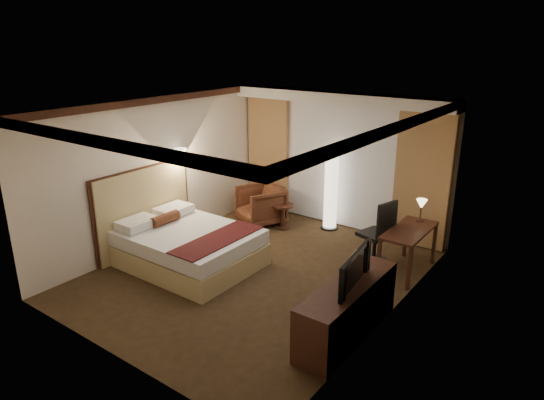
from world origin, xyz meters
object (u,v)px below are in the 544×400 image
Objects in this scene: television at (348,262)px; office_chair at (376,232)px; desk at (407,251)px; side_table at (282,216)px; dresser at (347,310)px; armchair at (261,203)px; floor_lamp at (331,189)px; bed at (190,247)px.

office_chair is at bearing 7.60° from television.
desk is at bearing -6.99° from television.
side_table is 3.81m from dresser.
armchair reaches higher than desk.
side_table is 0.41× the size of desk.
office_chair is at bearing -34.66° from floor_lamp.
office_chair reaches higher than television.
floor_lamp is 1.42× the size of office_chair.
bed is 1.30× the size of floor_lamp.
office_chair reaches higher than dresser.
television is at bearing -4.97° from bed.
armchair is 0.84× the size of television.
television reaches higher than dresser.
desk is 2.27m from television.
floor_lamp is 2.23m from desk.
armchair is at bearing 95.40° from bed.
armchair is 1.73× the size of side_table.
office_chair is (2.50, 1.85, 0.27)m from bed.
floor_lamp is 1.36× the size of desk.
floor_lamp is (1.09, 2.83, 0.51)m from bed.
floor_lamp is at bearing 50.06° from armchair.
dresser reaches higher than bed.
television is at bearing -42.77° from side_table.
floor_lamp is 3.73m from dresser.
office_chair reaches higher than side_table.
television is at bearing -11.53° from armchair.
desk is 1.04× the size of office_chair.
office_chair is (-0.55, -0.05, 0.21)m from desk.
television reaches higher than side_table.
desk is 2.17m from dresser.
desk is at bearing 31.92° from bed.
dresser is at bearing -56.92° from floor_lamp.
bed is 4.38× the size of side_table.
floor_lamp is (1.30, 0.58, 0.40)m from armchair.
floor_lamp is at bearing 154.73° from desk.
side_table is at bearing 171.76° from desk.
dresser is at bearing -57.01° from office_chair.
desk is at bearing 19.85° from armchair.
floor_lamp is (0.79, 0.53, 0.58)m from side_table.
armchair is 0.45× the size of dresser.
side_table is at bearing 31.82° from armchair.
armchair is at bearing 173.94° from desk.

